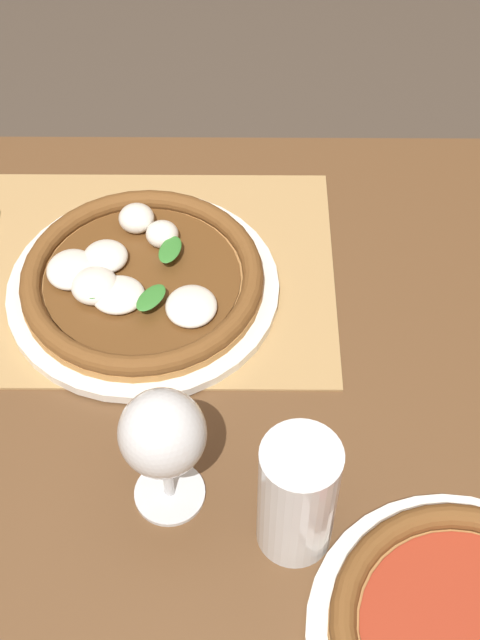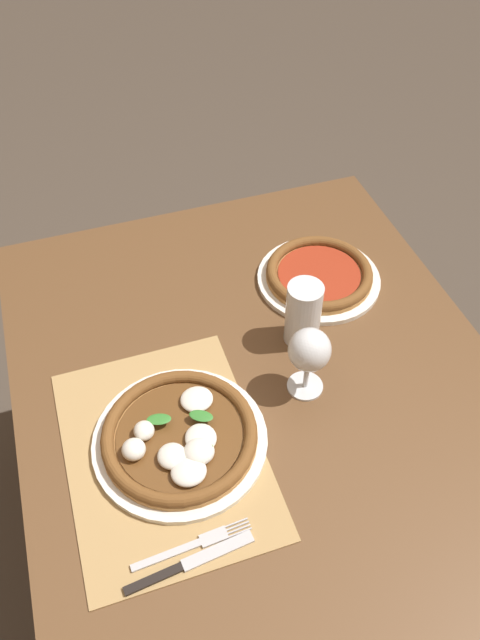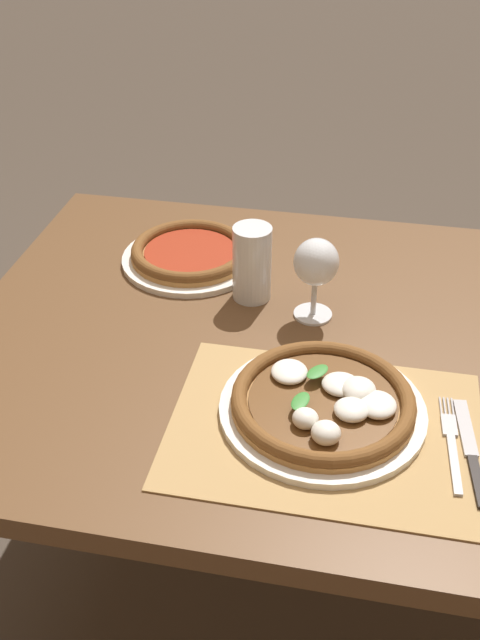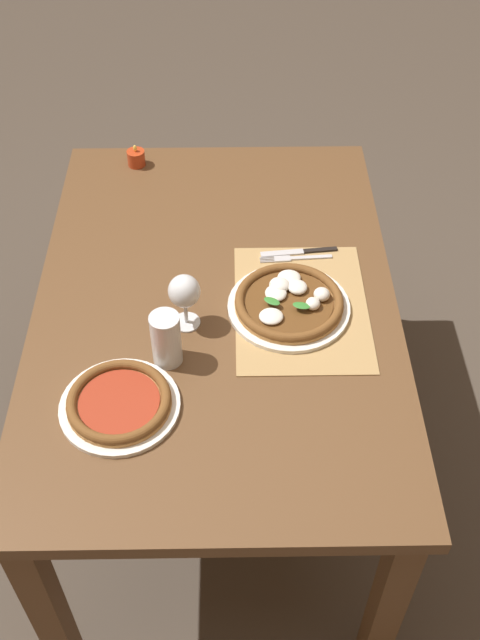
% 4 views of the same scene
% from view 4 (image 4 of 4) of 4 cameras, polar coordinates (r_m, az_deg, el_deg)
% --- Properties ---
extents(ground_plane, '(24.00, 24.00, 0.00)m').
position_cam_4_polar(ground_plane, '(2.53, -1.45, -10.33)').
color(ground_plane, '#473D33').
extents(dining_table, '(1.40, 0.94, 0.74)m').
position_cam_4_polar(dining_table, '(2.03, -1.79, -0.26)').
color(dining_table, brown).
rests_on(dining_table, ground).
extents(paper_placemat, '(0.46, 0.34, 0.00)m').
position_cam_4_polar(paper_placemat, '(1.94, 4.69, 1.03)').
color(paper_placemat, '#A88451').
rests_on(paper_placemat, dining_table).
extents(pizza_near, '(0.32, 0.32, 0.05)m').
position_cam_4_polar(pizza_near, '(1.92, 3.76, 1.36)').
color(pizza_near, silver).
rests_on(pizza_near, paper_placemat).
extents(pizza_far, '(0.28, 0.28, 0.04)m').
position_cam_4_polar(pizza_far, '(1.73, -9.18, -6.25)').
color(pizza_far, silver).
rests_on(pizza_far, dining_table).
extents(wine_glass, '(0.08, 0.08, 0.16)m').
position_cam_4_polar(wine_glass, '(1.82, -4.26, 2.06)').
color(wine_glass, silver).
rests_on(wine_glass, dining_table).
extents(pint_glass, '(0.07, 0.07, 0.15)m').
position_cam_4_polar(pint_glass, '(1.77, -5.65, -1.52)').
color(pint_glass, silver).
rests_on(pint_glass, dining_table).
extents(fork, '(0.03, 0.20, 0.00)m').
position_cam_4_polar(fork, '(2.07, 4.24, 4.72)').
color(fork, '#B7B7BC').
rests_on(fork, paper_placemat).
extents(knife, '(0.04, 0.22, 0.01)m').
position_cam_4_polar(knife, '(2.09, 4.50, 5.20)').
color(knife, black).
rests_on(knife, paper_placemat).
extents(votive_candle, '(0.06, 0.06, 0.07)m').
position_cam_4_polar(votive_candle, '(2.43, -7.91, 12.10)').
color(votive_candle, '#B23819').
rests_on(votive_candle, dining_table).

